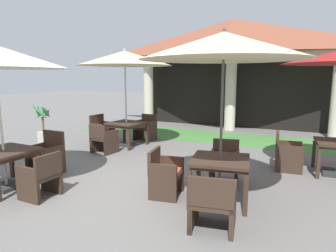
{
  "coord_description": "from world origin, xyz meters",
  "views": [
    {
      "loc": [
        2.7,
        -4.35,
        2.09
      ],
      "look_at": [
        -0.39,
        2.19,
        0.88
      ],
      "focal_mm": 31.33,
      "sensor_mm": 36.0,
      "label": 1
    }
  ],
  "objects_px": {
    "patio_chair_mid_left_south": "(213,202)",
    "patio_table_mid_right": "(4,155)",
    "patio_chair_mid_right_east": "(41,176)",
    "patio_table_near_foreground": "(126,125)",
    "patio_chair_far_back_west": "(287,153)",
    "patio_chair_near_foreground_south": "(103,139)",
    "potted_palm_left_edge": "(43,130)",
    "patio_chair_near_foreground_north": "(146,128)",
    "patio_chair_near_foreground_west": "(102,129)",
    "patio_table_mid_left": "(220,164)",
    "patio_chair_mid_right_north": "(47,155)",
    "patio_umbrella_near_foreground": "(125,59)",
    "patio_umbrella_mid_left": "(224,47)",
    "patio_chair_mid_left_north": "(225,163)",
    "patio_chair_mid_left_west": "(165,174)"
  },
  "relations": [
    {
      "from": "patio_chair_mid_right_east",
      "to": "patio_table_near_foreground",
      "type": "bearing_deg",
      "value": 13.11
    },
    {
      "from": "patio_chair_near_foreground_north",
      "to": "patio_chair_near_foreground_south",
      "type": "bearing_deg",
      "value": 90.0
    },
    {
      "from": "patio_umbrella_near_foreground",
      "to": "patio_chair_mid_right_north",
      "type": "height_order",
      "value": "patio_umbrella_near_foreground"
    },
    {
      "from": "patio_table_near_foreground",
      "to": "patio_chair_near_foreground_north",
      "type": "distance_m",
      "value": 1.04
    },
    {
      "from": "patio_chair_far_back_west",
      "to": "patio_umbrella_mid_left",
      "type": "bearing_deg",
      "value": -26.41
    },
    {
      "from": "patio_umbrella_mid_left",
      "to": "patio_chair_mid_right_east",
      "type": "height_order",
      "value": "patio_umbrella_mid_left"
    },
    {
      "from": "patio_chair_mid_right_north",
      "to": "patio_chair_far_back_west",
      "type": "height_order",
      "value": "patio_chair_mid_right_north"
    },
    {
      "from": "patio_umbrella_mid_left",
      "to": "patio_chair_near_foreground_west",
      "type": "bearing_deg",
      "value": 148.4
    },
    {
      "from": "patio_chair_mid_left_west",
      "to": "patio_chair_mid_right_east",
      "type": "relative_size",
      "value": 1.04
    },
    {
      "from": "patio_chair_mid_left_south",
      "to": "patio_table_mid_right",
      "type": "relative_size",
      "value": 0.81
    },
    {
      "from": "patio_chair_mid_left_west",
      "to": "potted_palm_left_edge",
      "type": "relative_size",
      "value": 0.66
    },
    {
      "from": "patio_chair_near_foreground_north",
      "to": "patio_chair_near_foreground_south",
      "type": "xyz_separation_m",
      "value": [
        -0.2,
        -2.02,
        -0.0
      ]
    },
    {
      "from": "patio_umbrella_mid_left",
      "to": "patio_chair_mid_left_west",
      "type": "distance_m",
      "value": 2.37
    },
    {
      "from": "patio_chair_near_foreground_north",
      "to": "patio_chair_near_foreground_west",
      "type": "xyz_separation_m",
      "value": [
        -1.11,
        -0.91,
        0.01
      ]
    },
    {
      "from": "patio_table_mid_right",
      "to": "patio_chair_far_back_west",
      "type": "xyz_separation_m",
      "value": [
        4.74,
        3.49,
        -0.26
      ]
    },
    {
      "from": "patio_chair_near_foreground_south",
      "to": "potted_palm_left_edge",
      "type": "bearing_deg",
      "value": 179.2
    },
    {
      "from": "patio_chair_near_foreground_west",
      "to": "patio_table_mid_right",
      "type": "xyz_separation_m",
      "value": [
        0.88,
        -4.04,
        0.23
      ]
    },
    {
      "from": "patio_chair_mid_left_south",
      "to": "patio_chair_near_foreground_north",
      "type": "bearing_deg",
      "value": 118.59
    },
    {
      "from": "patio_chair_far_back_west",
      "to": "patio_chair_mid_right_north",
      "type": "bearing_deg",
      "value": -66.99
    },
    {
      "from": "patio_table_mid_left",
      "to": "patio_umbrella_mid_left",
      "type": "height_order",
      "value": "patio_umbrella_mid_left"
    },
    {
      "from": "patio_chair_mid_right_north",
      "to": "patio_chair_mid_right_east",
      "type": "bearing_deg",
      "value": 134.77
    },
    {
      "from": "patio_chair_near_foreground_north",
      "to": "patio_chair_mid_left_south",
      "type": "relative_size",
      "value": 1.02
    },
    {
      "from": "patio_table_near_foreground",
      "to": "patio_chair_near_foreground_north",
      "type": "relative_size",
      "value": 1.24
    },
    {
      "from": "patio_chair_mid_right_east",
      "to": "patio_chair_mid_left_south",
      "type": "bearing_deg",
      "value": -84.66
    },
    {
      "from": "patio_chair_mid_left_west",
      "to": "patio_table_near_foreground",
      "type": "bearing_deg",
      "value": -146.87
    },
    {
      "from": "patio_table_mid_left",
      "to": "patio_chair_mid_right_north",
      "type": "xyz_separation_m",
      "value": [
        -3.8,
        -0.17,
        -0.24
      ]
    },
    {
      "from": "patio_umbrella_near_foreground",
      "to": "patio_chair_far_back_west",
      "type": "height_order",
      "value": "patio_umbrella_near_foreground"
    },
    {
      "from": "patio_chair_near_foreground_west",
      "to": "patio_chair_near_foreground_south",
      "type": "bearing_deg",
      "value": 45.16
    },
    {
      "from": "patio_umbrella_mid_left",
      "to": "patio_chair_mid_left_north",
      "type": "relative_size",
      "value": 3.39
    },
    {
      "from": "patio_table_mid_right",
      "to": "patio_chair_mid_right_east",
      "type": "xyz_separation_m",
      "value": [
        0.96,
        -0.02,
        -0.27
      ]
    },
    {
      "from": "patio_table_near_foreground",
      "to": "potted_palm_left_edge",
      "type": "xyz_separation_m",
      "value": [
        -2.72,
        -0.72,
        -0.23
      ]
    },
    {
      "from": "patio_chair_mid_left_north",
      "to": "patio_table_mid_right",
      "type": "bearing_deg",
      "value": 20.16
    },
    {
      "from": "patio_umbrella_near_foreground",
      "to": "patio_chair_mid_right_north",
      "type": "relative_size",
      "value": 3.18
    },
    {
      "from": "patio_table_near_foreground",
      "to": "patio_chair_mid_right_east",
      "type": "relative_size",
      "value": 1.3
    },
    {
      "from": "patio_chair_near_foreground_west",
      "to": "patio_chair_mid_right_east",
      "type": "xyz_separation_m",
      "value": [
        1.84,
        -4.06,
        -0.03
      ]
    },
    {
      "from": "patio_umbrella_mid_left",
      "to": "patio_chair_mid_left_north",
      "type": "bearing_deg",
      "value": 99.66
    },
    {
      "from": "patio_table_mid_left",
      "to": "patio_chair_mid_right_east",
      "type": "bearing_deg",
      "value": -157.79
    },
    {
      "from": "patio_umbrella_near_foreground",
      "to": "potted_palm_left_edge",
      "type": "relative_size",
      "value": 2.29
    },
    {
      "from": "patio_umbrella_near_foreground",
      "to": "patio_chair_mid_left_south",
      "type": "bearing_deg",
      "value": -44.22
    },
    {
      "from": "patio_umbrella_near_foreground",
      "to": "patio_chair_mid_left_south",
      "type": "distance_m",
      "value": 5.82
    },
    {
      "from": "patio_chair_near_foreground_south",
      "to": "patio_chair_mid_right_north",
      "type": "distance_m",
      "value": 1.96
    },
    {
      "from": "patio_chair_near_foreground_south",
      "to": "patio_table_mid_left",
      "type": "bearing_deg",
      "value": -19.69
    },
    {
      "from": "patio_umbrella_near_foreground",
      "to": "patio_table_mid_right",
      "type": "distance_m",
      "value": 4.41
    },
    {
      "from": "patio_chair_mid_right_east",
      "to": "potted_palm_left_edge",
      "type": "bearing_deg",
      "value": 48.88
    },
    {
      "from": "patio_table_mid_right",
      "to": "patio_chair_mid_right_north",
      "type": "xyz_separation_m",
      "value": [
        0.02,
        0.97,
        -0.23
      ]
    },
    {
      "from": "patio_chair_near_foreground_west",
      "to": "patio_chair_near_foreground_south",
      "type": "distance_m",
      "value": 1.44
    },
    {
      "from": "patio_umbrella_near_foreground",
      "to": "patio_chair_mid_left_west",
      "type": "xyz_separation_m",
      "value": [
        2.73,
        -2.96,
        -2.23
      ]
    },
    {
      "from": "patio_chair_near_foreground_west",
      "to": "patio_chair_mid_right_east",
      "type": "distance_m",
      "value": 4.46
    },
    {
      "from": "patio_chair_near_foreground_north",
      "to": "patio_table_mid_right",
      "type": "height_order",
      "value": "patio_chair_near_foreground_north"
    },
    {
      "from": "patio_chair_mid_left_south",
      "to": "patio_chair_far_back_west",
      "type": "relative_size",
      "value": 0.96
    }
  ]
}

